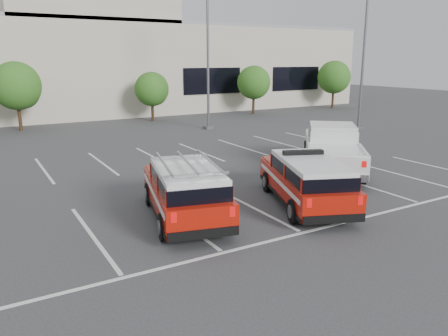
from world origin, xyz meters
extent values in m
plane|color=#333335|center=(0.00, 0.00, 0.00)|extent=(120.00, 120.00, 0.00)
cube|color=silver|center=(0.00, 4.50, 0.01)|extent=(23.00, 15.00, 0.01)
cube|color=beige|center=(0.00, 32.00, 4.00)|extent=(60.00, 15.00, 8.00)
cube|color=gray|center=(0.00, 32.00, 8.15)|extent=(60.00, 15.00, 0.30)
cube|color=beige|center=(2.00, 30.50, 9.00)|extent=(14.00, 12.00, 2.00)
cylinder|color=#3F2B19|center=(-5.00, 22.00, 0.92)|extent=(0.24, 0.24, 1.84)
sphere|color=#215516|center=(-5.00, 22.00, 3.16)|extent=(3.37, 3.37, 3.37)
sphere|color=#215516|center=(-4.60, 22.20, 2.65)|extent=(2.24, 2.24, 2.24)
cylinder|color=#3F2B19|center=(5.00, 22.00, 0.76)|extent=(0.24, 0.24, 1.51)
sphere|color=#215516|center=(5.00, 22.00, 2.60)|extent=(2.77, 2.77, 2.77)
sphere|color=#215516|center=(5.40, 22.20, 2.18)|extent=(1.85, 1.85, 1.85)
cylinder|color=#3F2B19|center=(15.00, 22.00, 0.84)|extent=(0.24, 0.24, 1.67)
sphere|color=#215516|center=(15.00, 22.00, 2.88)|extent=(3.07, 3.07, 3.07)
sphere|color=#215516|center=(15.40, 22.20, 2.42)|extent=(2.05, 2.05, 2.05)
cylinder|color=#3F2B19|center=(25.00, 22.00, 0.92)|extent=(0.24, 0.24, 1.84)
sphere|color=#215516|center=(25.00, 22.00, 3.16)|extent=(3.37, 3.37, 3.37)
sphere|color=#215516|center=(25.40, 22.20, 2.65)|extent=(2.24, 2.24, 2.24)
cube|color=#59595E|center=(7.00, 16.00, 0.10)|extent=(0.60, 0.60, 0.20)
cylinder|color=#59595E|center=(7.00, 16.00, 5.00)|extent=(0.18, 0.18, 10.00)
cube|color=#59595E|center=(16.00, 10.00, 0.10)|extent=(0.60, 0.60, 0.20)
cylinder|color=#59595E|center=(16.00, 10.00, 5.00)|extent=(0.18, 0.18, 10.00)
cube|color=#A11307|center=(1.76, -0.85, 0.74)|extent=(3.78, 5.66, 0.81)
cube|color=black|center=(1.58, -1.30, 1.36)|extent=(3.06, 4.17, 0.43)
cube|color=silver|center=(1.58, -1.30, 1.65)|extent=(3.00, 4.08, 0.15)
cube|color=black|center=(1.89, -0.53, 1.80)|extent=(1.43, 0.79, 0.15)
cube|color=silver|center=(6.06, 2.31, 0.87)|extent=(5.97, 6.58, 0.96)
cube|color=black|center=(6.44, 2.78, 1.60)|extent=(3.11, 3.15, 0.50)
cube|color=silver|center=(6.44, 2.78, 1.94)|extent=(3.05, 3.08, 0.18)
cube|color=#A11307|center=(-2.44, 0.05, 0.75)|extent=(3.14, 5.39, 0.83)
cube|color=black|center=(-2.55, -0.44, 1.39)|extent=(2.60, 3.81, 0.44)
cube|color=silver|center=(-2.55, -0.44, 1.69)|extent=(2.55, 3.73, 0.16)
cube|color=#A5A5A8|center=(-2.55, -0.44, 1.97)|extent=(2.58, 3.49, 0.06)
camera|label=1|loc=(-8.03, -12.04, 4.96)|focal=35.00mm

